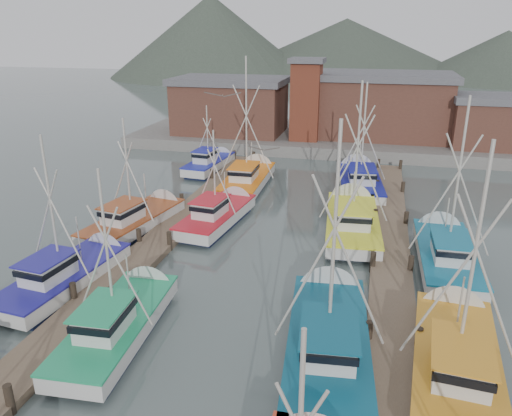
% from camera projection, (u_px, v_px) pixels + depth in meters
% --- Properties ---
extents(ground, '(260.00, 260.00, 0.00)m').
position_uv_depth(ground, '(244.00, 304.00, 24.38)').
color(ground, '#4B5A59').
rests_on(ground, ground).
extents(dock_left, '(2.30, 46.00, 1.50)m').
position_uv_depth(dock_left, '(148.00, 252.00, 29.56)').
color(dock_left, brown).
rests_on(dock_left, ground).
extents(dock_right, '(2.30, 46.00, 1.50)m').
position_uv_depth(dock_right, '(391.00, 279.00, 26.43)').
color(dock_right, brown).
rests_on(dock_right, ground).
extents(quay, '(44.00, 16.00, 1.20)m').
position_uv_depth(quay, '(327.00, 138.00, 57.94)').
color(quay, gray).
rests_on(quay, ground).
extents(shed_left, '(12.72, 8.48, 6.20)m').
position_uv_depth(shed_left, '(231.00, 105.00, 57.30)').
color(shed_left, brown).
rests_on(shed_left, quay).
extents(shed_center, '(14.84, 9.54, 6.90)m').
position_uv_depth(shed_center, '(383.00, 104.00, 55.19)').
color(shed_center, brown).
rests_on(shed_center, quay).
extents(shed_right, '(8.48, 6.36, 5.20)m').
position_uv_depth(shed_right, '(494.00, 121.00, 50.29)').
color(shed_right, brown).
rests_on(shed_right, quay).
extents(lookout_tower, '(3.60, 3.60, 8.50)m').
position_uv_depth(lookout_tower, '(306.00, 99.00, 53.04)').
color(lookout_tower, '#602A1B').
rests_on(lookout_tower, quay).
extents(distant_hills, '(175.00, 140.00, 42.00)m').
position_uv_depth(distant_hills, '(314.00, 75.00, 139.11)').
color(distant_hills, '#445043').
rests_on(distant_hills, ground).
extents(boat_4, '(3.41, 8.84, 8.45)m').
position_uv_depth(boat_4, '(122.00, 320.00, 21.87)').
color(boat_4, '#0F1735').
rests_on(boat_4, ground).
extents(boat_5, '(4.34, 10.48, 10.80)m').
position_uv_depth(boat_5, '(328.00, 335.00, 20.78)').
color(boat_5, '#0F1735').
rests_on(boat_5, ground).
extents(boat_6, '(3.61, 8.89, 8.84)m').
position_uv_depth(boat_6, '(71.00, 274.00, 25.96)').
color(boat_6, '#0F1735').
rests_on(boat_6, ground).
extents(boat_7, '(4.19, 9.97, 10.33)m').
position_uv_depth(boat_7, '(455.00, 357.00, 19.41)').
color(boat_7, '#0F1735').
rests_on(boat_7, ground).
extents(boat_8, '(3.60, 8.80, 7.30)m').
position_uv_depth(boat_8, '(220.00, 214.00, 34.25)').
color(boat_8, '#0F1735').
rests_on(boat_8, ground).
extents(boat_9, '(4.35, 10.65, 10.79)m').
position_uv_depth(boat_9, '(352.00, 220.00, 33.21)').
color(boat_9, '#0F1735').
rests_on(boat_9, ground).
extents(boat_10, '(4.17, 9.27, 8.29)m').
position_uv_depth(boat_10, '(139.00, 219.00, 33.34)').
color(boat_10, '#0F1735').
rests_on(boat_10, ground).
extents(boat_11, '(4.22, 9.56, 10.45)m').
position_uv_depth(boat_11, '(445.00, 252.00, 28.41)').
color(boat_11, '#0F1735').
rests_on(boat_11, ground).
extents(boat_12, '(4.57, 9.79, 11.55)m').
position_uv_depth(boat_12, '(249.00, 178.00, 42.32)').
color(boat_12, '#0F1735').
rests_on(boat_12, ground).
extents(boat_13, '(4.37, 10.54, 9.75)m').
position_uv_depth(boat_13, '(359.00, 180.00, 41.79)').
color(boat_13, '#0F1735').
rests_on(boat_13, ground).
extents(boat_14, '(3.08, 7.98, 6.72)m').
position_uv_depth(boat_14, '(211.00, 163.00, 47.05)').
color(boat_14, '#0F1735').
rests_on(boat_14, ground).
extents(gull_near, '(1.54, 0.66, 0.24)m').
position_uv_depth(gull_near, '(223.00, 95.00, 20.13)').
color(gull_near, gray).
rests_on(gull_near, ground).
extents(gull_far, '(1.54, 0.60, 0.24)m').
position_uv_depth(gull_far, '(264.00, 149.00, 23.85)').
color(gull_far, gray).
rests_on(gull_far, ground).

